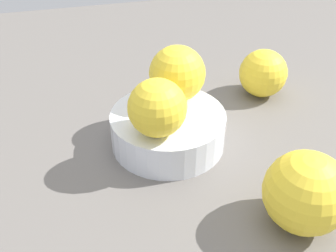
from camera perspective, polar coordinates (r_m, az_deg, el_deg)
name	(u,v)px	position (r cm, az deg, el deg)	size (l,w,h in cm)	color
ground_plane	(168,149)	(52.45, 0.00, -3.25)	(110.00, 110.00, 2.00)	#66605B
fruit_bowl	(168,130)	(50.54, 0.00, -0.52)	(14.41, 14.41, 4.45)	silver
orange_in_bowl_0	(177,74)	(50.62, 1.33, 7.49)	(7.17, 7.17, 7.17)	yellow
orange_in_bowl_1	(157,108)	(44.31, -1.54, 2.61)	(6.71, 6.71, 6.71)	yellow
orange_loose_0	(306,192)	(41.45, 19.07, -8.95)	(8.41, 8.41, 8.41)	yellow
orange_loose_1	(263,73)	(61.74, 13.42, 7.34)	(7.15, 7.15, 7.15)	yellow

